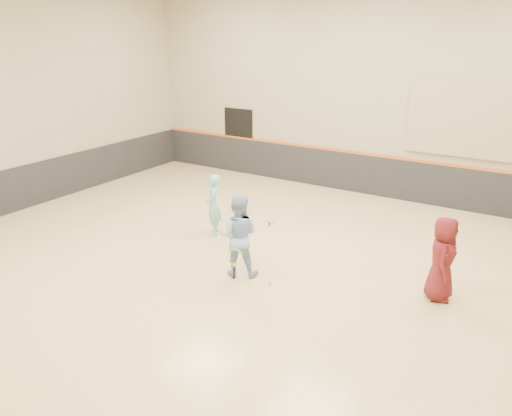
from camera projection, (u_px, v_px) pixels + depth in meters
The scene contains 14 objects.
room at pixel (259, 232), 10.17m from camera, with size 15.04×12.04×6.22m.
wainscot_back at pixel (363, 174), 15.01m from camera, with size 14.90×0.04×1.20m, color #232326.
wainscot_left at pixel (32, 185), 13.95m from camera, with size 0.04×11.90×1.20m, color #232326.
accent_stripe at pixel (364, 154), 14.79m from camera, with size 14.90×0.03×0.06m, color #D85914.
acoustic_panel at pixel (471, 119), 12.96m from camera, with size 3.20×0.08×2.00m, color tan.
doorway at pixel (239, 141), 17.08m from camera, with size 1.10×0.05×2.20m, color black.
girl at pixel (213, 205), 11.92m from camera, with size 0.55×0.36×1.50m, color #78D0CA.
instructor at pixel (238, 236), 9.90m from camera, with size 0.82×0.64×1.69m, color #8EAFDC.
young_man at pixel (442, 259), 9.02m from camera, with size 0.78×0.51×1.59m, color maroon.
held_racket at pixel (235, 257), 9.56m from camera, with size 0.31×0.31×0.65m, color #BDDD30, non-canonical shape.
spare_racket at pixel (270, 220), 12.96m from camera, with size 0.63×0.63×0.09m, color yellow, non-canonical shape.
ball_under_racket at pixel (270, 283), 9.77m from camera, with size 0.07×0.07×0.07m, color gold.
ball_in_hand at pixel (445, 255), 8.76m from camera, with size 0.07×0.07×0.07m, color #D9EE37.
ball_beside_spare at pixel (253, 228), 12.43m from camera, with size 0.07×0.07×0.07m, color #C8D030.
Camera 1 is at (4.91, -8.02, 4.71)m, focal length 35.00 mm.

